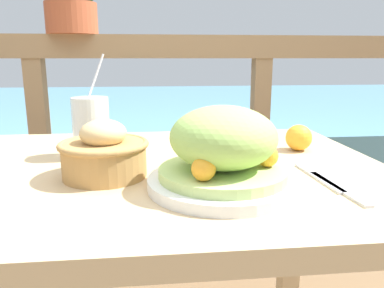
# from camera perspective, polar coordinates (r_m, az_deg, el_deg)

# --- Properties ---
(patio_table) EXTENTS (1.02, 0.76, 0.70)m
(patio_table) POSITION_cam_1_polar(r_m,az_deg,el_deg) (0.86, -5.39, -9.84)
(patio_table) COLOR tan
(patio_table) RESTS_ON ground_plane
(railing_fence) EXTENTS (2.80, 0.08, 1.02)m
(railing_fence) POSITION_cam_1_polar(r_m,az_deg,el_deg) (1.55, -5.89, 5.60)
(railing_fence) COLOR #937551
(railing_fence) RESTS_ON ground_plane
(sea_backdrop) EXTENTS (12.00, 4.00, 0.48)m
(sea_backdrop) POSITION_cam_1_polar(r_m,az_deg,el_deg) (4.10, -5.93, 3.28)
(sea_backdrop) COLOR #568EA8
(sea_backdrop) RESTS_ON ground_plane
(salad_plate) EXTENTS (0.27, 0.27, 0.15)m
(salad_plate) POSITION_cam_1_polar(r_m,az_deg,el_deg) (0.67, 5.11, -1.38)
(salad_plate) COLOR silver
(salad_plate) RESTS_ON patio_table
(drink_glass) EXTENTS (0.09, 0.09, 0.24)m
(drink_glass) POSITION_cam_1_polar(r_m,az_deg,el_deg) (0.91, -14.84, 2.49)
(drink_glass) COLOR silver
(drink_glass) RESTS_ON patio_table
(bread_basket) EXTENTS (0.18, 0.18, 0.12)m
(bread_basket) POSITION_cam_1_polar(r_m,az_deg,el_deg) (0.76, -12.92, -1.36)
(bread_basket) COLOR #AD7F47
(bread_basket) RESTS_ON patio_table
(fork) EXTENTS (0.03, 0.18, 0.00)m
(fork) POSITION_cam_1_polar(r_m,az_deg,el_deg) (0.78, 19.00, -4.82)
(fork) COLOR silver
(fork) RESTS_ON patio_table
(knife) EXTENTS (0.03, 0.18, 0.00)m
(knife) POSITION_cam_1_polar(r_m,az_deg,el_deg) (0.73, 21.66, -6.22)
(knife) COLOR silver
(knife) RESTS_ON patio_table
(orange_near_basket) EXTENTS (0.07, 0.07, 0.07)m
(orange_near_basket) POSITION_cam_1_polar(r_m,az_deg,el_deg) (0.99, 16.18, 0.94)
(orange_near_basket) COLOR #F9A328
(orange_near_basket) RESTS_ON patio_table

